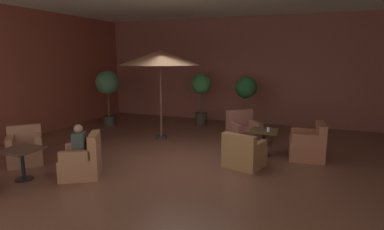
% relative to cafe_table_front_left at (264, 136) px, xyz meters
% --- Properties ---
extents(ground_plane, '(10.66, 10.09, 0.02)m').
position_rel_cafe_table_front_left_xyz_m(ground_plane, '(-1.65, -1.14, -0.50)').
color(ground_plane, brown).
extents(wall_back_brick, '(10.66, 0.08, 3.83)m').
position_rel_cafe_table_front_left_xyz_m(wall_back_brick, '(-1.65, 3.86, 1.42)').
color(wall_back_brick, '#925043').
rests_on(wall_back_brick, ground_plane).
extents(wall_left_accent, '(0.08, 10.09, 3.83)m').
position_rel_cafe_table_front_left_xyz_m(wall_left_accent, '(-6.94, -1.14, 1.42)').
color(wall_left_accent, brown).
rests_on(wall_left_accent, ground_plane).
extents(cafe_table_front_left, '(0.68, 0.68, 0.64)m').
position_rel_cafe_table_front_left_xyz_m(cafe_table_front_left, '(0.00, 0.00, 0.00)').
color(cafe_table_front_left, black).
rests_on(cafe_table_front_left, ground_plane).
extents(armchair_front_left_north, '(1.09, 1.09, 0.94)m').
position_rel_cafe_table_front_left_xyz_m(armchair_front_left_north, '(-0.69, 0.79, -0.15)').
color(armchair_front_left_north, '#965848').
rests_on(armchair_front_left_north, ground_plane).
extents(armchair_front_left_east, '(0.94, 0.91, 0.79)m').
position_rel_cafe_table_front_left_xyz_m(armchair_front_left_east, '(-0.27, -1.01, -0.20)').
color(armchair_front_left_east, '#98683E').
rests_on(armchair_front_left_east, ground_plane).
extents(armchair_front_left_south, '(0.87, 0.90, 0.89)m').
position_rel_cafe_table_front_left_xyz_m(armchair_front_left_south, '(1.04, 0.12, -0.16)').
color(armchair_front_left_south, '#9E5A3E').
rests_on(armchair_front_left_south, ground_plane).
extents(cafe_table_front_right, '(0.70, 0.70, 0.64)m').
position_rel_cafe_table_front_left_xyz_m(cafe_table_front_right, '(-4.17, -3.38, 0.01)').
color(cafe_table_front_right, black).
rests_on(cafe_table_front_right, ground_plane).
extents(armchair_front_right_north, '(1.01, 1.00, 0.90)m').
position_rel_cafe_table_front_left_xyz_m(armchair_front_right_north, '(-3.19, -2.80, -0.17)').
color(armchair_front_right_north, '#A16644').
rests_on(armchair_front_right_north, ground_plane).
extents(armchair_front_right_east, '(1.05, 1.05, 0.84)m').
position_rel_cafe_table_front_left_xyz_m(armchair_front_right_east, '(-5.00, -2.61, -0.17)').
color(armchair_front_right_east, '#A1684C').
rests_on(armchair_front_right_east, ground_plane).
extents(patio_umbrella_tall_red, '(2.36, 2.36, 2.60)m').
position_rel_cafe_table_front_left_xyz_m(patio_umbrella_tall_red, '(-3.11, 0.52, 1.89)').
color(patio_umbrella_tall_red, '#2D2D2D').
rests_on(patio_umbrella_tall_red, ground_plane).
extents(potted_tree_left_corner, '(0.72, 0.72, 1.84)m').
position_rel_cafe_table_front_left_xyz_m(potted_tree_left_corner, '(-2.67, 2.78, 0.76)').
color(potted_tree_left_corner, '#39352A').
rests_on(potted_tree_left_corner, ground_plane).
extents(potted_tree_mid_left, '(0.72, 0.72, 1.81)m').
position_rel_cafe_table_front_left_xyz_m(potted_tree_mid_left, '(-1.01, 2.49, 0.77)').
color(potted_tree_mid_left, '#383433').
rests_on(potted_tree_mid_left, ground_plane).
extents(potted_tree_mid_right, '(0.84, 0.84, 1.95)m').
position_rel_cafe_table_front_left_xyz_m(potted_tree_mid_right, '(-5.72, 1.54, 0.91)').
color(potted_tree_mid_right, '#353430').
rests_on(potted_tree_mid_right, ground_plane).
extents(patron_blue_shirt, '(0.37, 0.40, 0.66)m').
position_rel_cafe_table_front_left_xyz_m(patron_blue_shirt, '(-3.23, -2.82, 0.23)').
color(patron_blue_shirt, '#373F39').
rests_on(patron_blue_shirt, ground_plane).
extents(iced_drink_cup, '(0.08, 0.08, 0.11)m').
position_rel_cafe_table_front_left_xyz_m(iced_drink_cup, '(0.12, -0.11, 0.20)').
color(iced_drink_cup, white).
rests_on(iced_drink_cup, cafe_table_front_left).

